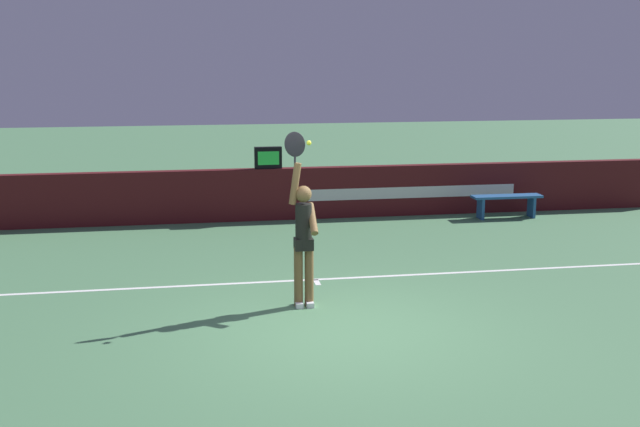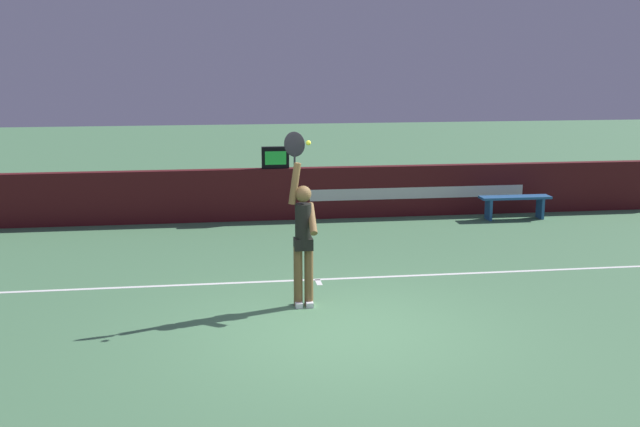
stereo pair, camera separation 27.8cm
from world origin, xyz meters
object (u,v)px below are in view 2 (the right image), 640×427
object	(u,v)px
speed_display	(275,158)
tennis_player	(303,235)
courtside_bench_near	(515,202)
tennis_ball	(308,143)

from	to	relation	value
speed_display	tennis_player	bearing A→B (deg)	-91.18
speed_display	courtside_bench_near	world-z (taller)	speed_display
speed_display	tennis_ball	bearing A→B (deg)	-90.52
tennis_ball	courtside_bench_near	bearing A→B (deg)	45.64
courtside_bench_near	speed_display	bearing A→B (deg)	172.22
speed_display	tennis_ball	distance (m)	5.99
tennis_player	courtside_bench_near	bearing A→B (deg)	44.73
tennis_ball	courtside_bench_near	xyz separation A→B (m)	(5.10, 5.22, -1.92)
tennis_ball	tennis_player	bearing A→B (deg)	124.00
speed_display	courtside_bench_near	xyz separation A→B (m)	(5.05, -0.69, -0.95)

